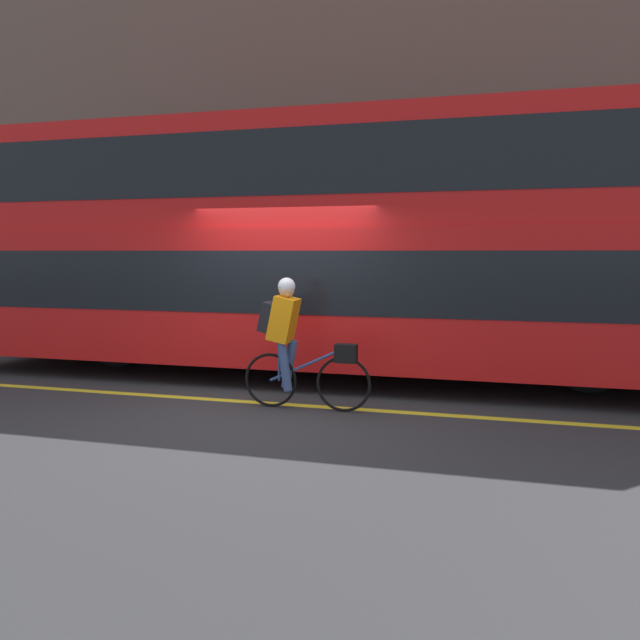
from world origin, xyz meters
The scene contains 7 objects.
ground_plane centered at (0.00, 0.00, 0.00)m, with size 80.00×80.00×0.00m, color #2D2D30.
road_center_line centered at (0.00, 0.17, 0.00)m, with size 50.00×0.14×0.01m, color yellow.
sidewalk_curb centered at (0.00, 4.77, 0.07)m, with size 60.00×1.89×0.13m.
building_facade centered at (0.00, 5.86, 4.77)m, with size 60.00×0.30×9.53m.
bus centered at (0.33, 2.01, 2.11)m, with size 11.83×2.62×3.78m.
cyclist_on_bike centered at (0.37, 0.01, 0.87)m, with size 1.60×0.32×1.61m.
trash_bin centered at (3.24, 4.67, 0.60)m, with size 0.53×0.53×0.93m.
Camera 1 is at (2.66, -7.13, 1.92)m, focal length 35.00 mm.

